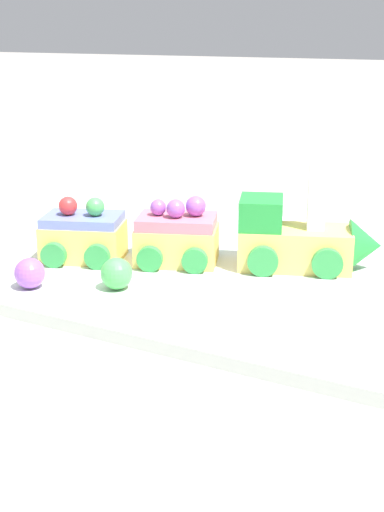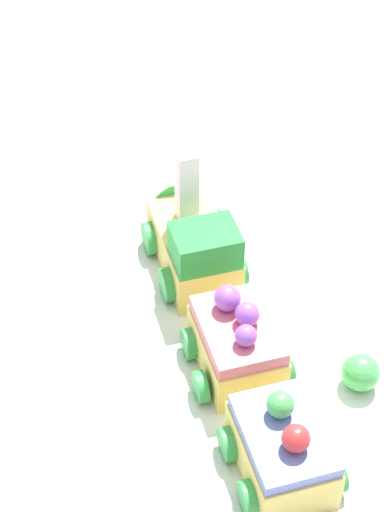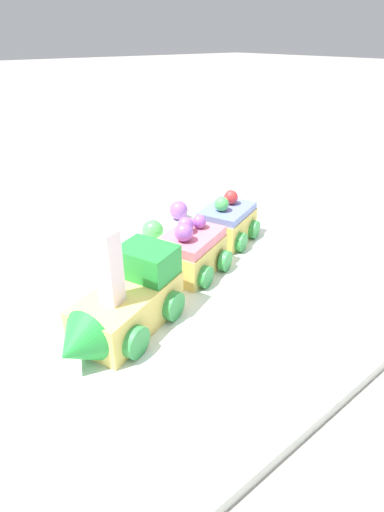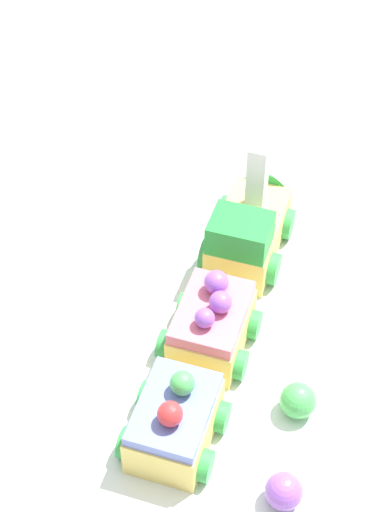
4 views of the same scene
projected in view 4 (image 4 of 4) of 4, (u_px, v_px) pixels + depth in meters
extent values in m
plane|color=gray|center=(207.00, 321.00, 0.75)|extent=(10.00, 10.00, 0.00)
cube|color=silver|center=(207.00, 317.00, 0.75)|extent=(0.64, 0.39, 0.01)
cube|color=#EACC66|center=(249.00, 235.00, 0.78)|extent=(0.12, 0.09, 0.04)
cube|color=green|center=(240.00, 233.00, 0.73)|extent=(0.06, 0.06, 0.03)
cone|color=green|center=(267.00, 184.00, 0.82)|extent=(0.05, 0.06, 0.05)
cube|color=white|center=(256.00, 199.00, 0.77)|extent=(0.02, 0.02, 0.02)
cube|color=white|center=(257.00, 185.00, 0.76)|extent=(0.02, 0.02, 0.02)
cube|color=white|center=(258.00, 170.00, 0.75)|extent=(0.02, 0.02, 0.02)
cube|color=white|center=(259.00, 155.00, 0.74)|extent=(0.02, 0.02, 0.02)
cylinder|color=green|center=(289.00, 225.00, 0.80)|extent=(0.03, 0.02, 0.03)
cylinder|color=green|center=(225.00, 210.00, 0.81)|extent=(0.03, 0.02, 0.03)
cylinder|color=green|center=(274.00, 269.00, 0.76)|extent=(0.03, 0.02, 0.03)
cylinder|color=green|center=(206.00, 254.00, 0.77)|extent=(0.03, 0.02, 0.03)
cube|color=#EACC66|center=(212.00, 331.00, 0.71)|extent=(0.09, 0.08, 0.04)
cube|color=#E57084|center=(212.00, 312.00, 0.69)|extent=(0.09, 0.08, 0.01)
sphere|color=#9956C6|center=(205.00, 318.00, 0.67)|extent=(0.02, 0.02, 0.02)
sphere|color=#9956C6|center=(220.00, 302.00, 0.68)|extent=(0.02, 0.02, 0.02)
sphere|color=#9956C6|center=(216.00, 282.00, 0.69)|extent=(0.03, 0.03, 0.02)
cylinder|color=green|center=(255.00, 325.00, 0.72)|extent=(0.03, 0.02, 0.02)
cylinder|color=green|center=(184.00, 307.00, 0.73)|extent=(0.03, 0.02, 0.02)
cylinder|color=green|center=(241.00, 365.00, 0.69)|extent=(0.03, 0.02, 0.02)
cylinder|color=green|center=(167.00, 346.00, 0.70)|extent=(0.03, 0.02, 0.02)
cube|color=#EACC66|center=(175.00, 426.00, 0.64)|extent=(0.09, 0.08, 0.04)
cube|color=#6B7AC6|center=(174.00, 409.00, 0.63)|extent=(0.09, 0.08, 0.01)
sphere|color=red|center=(170.00, 414.00, 0.61)|extent=(0.02, 0.02, 0.02)
sphere|color=#4CBC56|center=(182.00, 383.00, 0.62)|extent=(0.02, 0.02, 0.02)
cylinder|color=green|center=(223.00, 417.00, 0.65)|extent=(0.03, 0.02, 0.02)
cylinder|color=green|center=(146.00, 396.00, 0.67)|extent=(0.03, 0.02, 0.02)
cylinder|color=green|center=(206.00, 466.00, 0.63)|extent=(0.03, 0.02, 0.02)
cylinder|color=green|center=(126.00, 443.00, 0.64)|extent=(0.03, 0.02, 0.02)
sphere|color=#4CBC56|center=(298.00, 400.00, 0.66)|extent=(0.03, 0.03, 0.03)
sphere|color=#9956C6|center=(284.00, 491.00, 0.61)|extent=(0.03, 0.03, 0.03)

